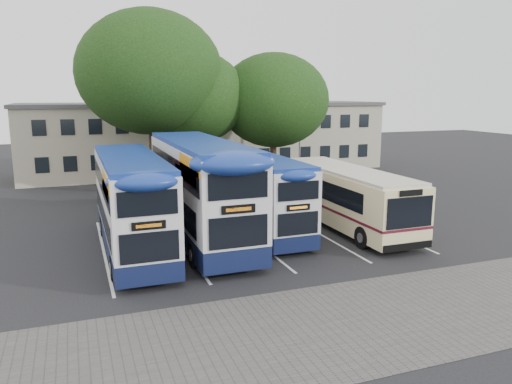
{
  "coord_description": "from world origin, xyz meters",
  "views": [
    {
      "loc": [
        -11.77,
        -17.58,
        7.06
      ],
      "look_at": [
        -3.42,
        5.0,
        2.26
      ],
      "focal_mm": 35.0,
      "sensor_mm": 36.0,
      "label": 1
    }
  ],
  "objects": [
    {
      "name": "paving_strip",
      "position": [
        -2.0,
        -5.0,
        0.01
      ],
      "size": [
        40.0,
        6.0,
        0.01
      ],
      "primitive_type": "cube",
      "color": "#595654",
      "rests_on": "ground"
    },
    {
      "name": "bus_single",
      "position": [
        1.69,
        5.07,
        1.79
      ],
      "size": [
        2.69,
        10.58,
        3.16
      ],
      "color": "#F8E6A5",
      "rests_on": "ground"
    },
    {
      "name": "lamp_post",
      "position": [
        6.0,
        19.97,
        5.08
      ],
      "size": [
        0.25,
        1.05,
        9.06
      ],
      "color": "gray",
      "rests_on": "ground"
    },
    {
      "name": "tree_mid",
      "position": [
        -3.45,
        17.8,
        6.75
      ],
      "size": [
        7.69,
        7.69,
        10.03
      ],
      "color": "black",
      "rests_on": "ground"
    },
    {
      "name": "bay_lines",
      "position": [
        -3.75,
        5.0,
        0.01
      ],
      "size": [
        14.12,
        11.0,
        0.01
      ],
      "color": "silver",
      "rests_on": "ground"
    },
    {
      "name": "ground",
      "position": [
        0.0,
        0.0,
        0.0
      ],
      "size": [
        120.0,
        120.0,
        0.0
      ],
      "primitive_type": "plane",
      "color": "black",
      "rests_on": "ground"
    },
    {
      "name": "tree_left",
      "position": [
        -6.51,
        17.29,
        8.4
      ],
      "size": [
        9.83,
        9.83,
        12.59
      ],
      "color": "black",
      "rests_on": "ground"
    },
    {
      "name": "tree_right",
      "position": [
        2.49,
        17.21,
        6.51
      ],
      "size": [
        8.18,
        8.18,
        9.99
      ],
      "color": "black",
      "rests_on": "ground"
    },
    {
      "name": "bus_dd_left",
      "position": [
        -9.45,
        4.72,
        2.4
      ],
      "size": [
        2.54,
        10.46,
        4.36
      ],
      "color": "#11193E",
      "rests_on": "ground"
    },
    {
      "name": "bus_dd_mid",
      "position": [
        -6.12,
        5.44,
        2.67
      ],
      "size": [
        2.82,
        11.63,
        4.85
      ],
      "color": "#11193E",
      "rests_on": "ground"
    },
    {
      "name": "bus_dd_right",
      "position": [
        -2.92,
        5.9,
        2.17
      ],
      "size": [
        2.29,
        9.44,
        3.93
      ],
      "color": "#11193E",
      "rests_on": "ground"
    },
    {
      "name": "depot_building",
      "position": [
        0.0,
        26.99,
        3.15
      ],
      "size": [
        32.4,
        8.4,
        6.2
      ],
      "color": "#ADA78B",
      "rests_on": "ground"
    }
  ]
}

